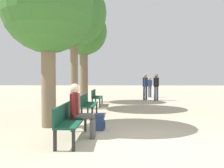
# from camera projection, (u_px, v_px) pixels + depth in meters

# --- Properties ---
(ground_plane) EXTENTS (80.00, 80.00, 0.00)m
(ground_plane) POSITION_uv_depth(u_px,v_px,m) (142.00, 145.00, 4.78)
(ground_plane) COLOR #B7A88E
(bench_row_0) EXTENTS (0.46, 1.69, 0.86)m
(bench_row_0) POSITION_uv_depth(u_px,v_px,m) (69.00, 118.00, 5.16)
(bench_row_0) COLOR #144733
(bench_row_0) RESTS_ON ground_plane
(bench_row_1) EXTENTS (0.46, 1.69, 0.86)m
(bench_row_1) POSITION_uv_depth(u_px,v_px,m) (88.00, 103.00, 8.40)
(bench_row_1) COLOR #144733
(bench_row_1) RESTS_ON ground_plane
(bench_row_2) EXTENTS (0.46, 1.69, 0.86)m
(bench_row_2) POSITION_uv_depth(u_px,v_px,m) (96.00, 96.00, 11.64)
(bench_row_2) COLOR #144733
(bench_row_2) RESTS_ON ground_plane
(tree_row_0) EXTENTS (2.74, 2.74, 4.96)m
(tree_row_0) POSITION_uv_depth(u_px,v_px,m) (48.00, 9.00, 6.49)
(tree_row_0) COLOR #7A664C
(tree_row_0) RESTS_ON ground_plane
(tree_row_1) EXTENTS (3.11, 3.11, 6.11)m
(tree_row_1) POSITION_uv_depth(u_px,v_px,m) (74.00, 14.00, 10.34)
(tree_row_1) COLOR #7A664C
(tree_row_1) RESTS_ON ground_plane
(tree_row_2) EXTENTS (2.85, 2.85, 5.75)m
(tree_row_2) POSITION_uv_depth(u_px,v_px,m) (84.00, 33.00, 13.35)
(tree_row_2) COLOR #7A664C
(tree_row_2) RESTS_ON ground_plane
(person_seated) EXTENTS (0.62, 0.35, 1.34)m
(person_seated) POSITION_uv_depth(u_px,v_px,m) (80.00, 109.00, 5.33)
(person_seated) COLOR #4C4C4C
(person_seated) RESTS_ON ground_plane
(backpack) EXTENTS (0.27, 0.32, 0.45)m
(backpack) POSITION_uv_depth(u_px,v_px,m) (100.00, 122.00, 6.19)
(backpack) COLOR navy
(backpack) RESTS_ON ground_plane
(pedestrian_near) EXTENTS (0.36, 0.30, 1.76)m
(pedestrian_near) POSITION_uv_depth(u_px,v_px,m) (145.00, 85.00, 14.62)
(pedestrian_near) COLOR #384260
(pedestrian_near) RESTS_ON ground_plane
(pedestrian_mid) EXTENTS (0.31, 0.27, 1.55)m
(pedestrian_mid) POSITION_uv_depth(u_px,v_px,m) (150.00, 86.00, 16.75)
(pedestrian_mid) COLOR #384260
(pedestrian_mid) RESTS_ON ground_plane
(pedestrian_far) EXTENTS (0.36, 0.28, 1.76)m
(pedestrian_far) POSITION_uv_depth(u_px,v_px,m) (156.00, 85.00, 14.23)
(pedestrian_far) COLOR #384260
(pedestrian_far) RESTS_ON ground_plane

